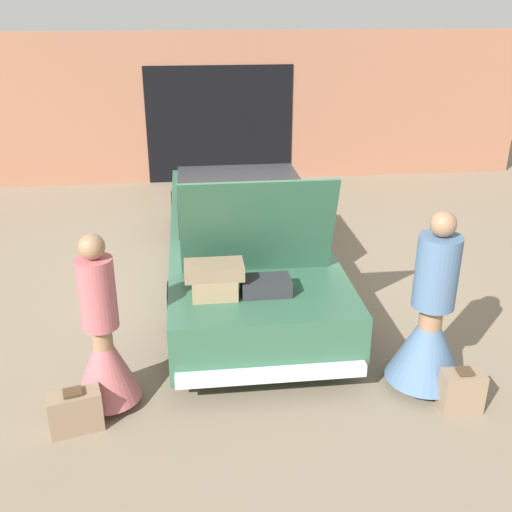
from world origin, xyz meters
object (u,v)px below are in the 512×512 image
(car, at_px, (243,237))
(suitcase_beside_left_person, at_px, (75,412))
(suitcase_beside_right_person, at_px, (462,391))
(person_left, at_px, (104,347))
(person_right, at_px, (429,328))

(car, bearing_deg, suitcase_beside_left_person, -120.73)
(car, bearing_deg, suitcase_beside_right_person, -60.87)
(suitcase_beside_left_person, bearing_deg, person_left, 55.48)
(suitcase_beside_right_person, bearing_deg, suitcase_beside_left_person, 178.01)
(person_right, xyz_separation_m, suitcase_beside_left_person, (-3.13, -0.28, -0.43))
(car, distance_m, suitcase_beside_right_person, 3.38)
(person_left, bearing_deg, suitcase_beside_right_person, 90.43)
(car, relative_size, person_left, 3.22)
(person_left, bearing_deg, car, 158.60)
(person_left, bearing_deg, suitcase_beside_left_person, -25.74)
(car, distance_m, suitcase_beside_left_person, 3.31)
(car, height_order, suitcase_beside_right_person, car)
(car, xyz_separation_m, person_left, (-1.45, -2.49, 0.02))
(person_right, bearing_deg, suitcase_beside_right_person, -162.99)
(person_left, distance_m, suitcase_beside_left_person, 0.57)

